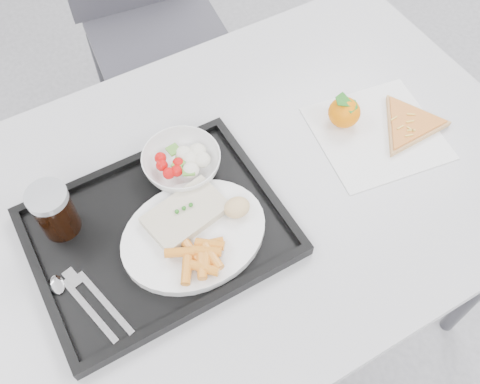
{
  "coord_description": "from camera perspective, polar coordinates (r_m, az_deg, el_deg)",
  "views": [
    {
      "loc": [
        -0.3,
        -0.21,
        1.62
      ],
      "look_at": [
        -0.02,
        0.28,
        0.77
      ],
      "focal_mm": 40.0,
      "sensor_mm": 36.0,
      "label": 1
    }
  ],
  "objects": [
    {
      "name": "chair",
      "position": [
        1.8,
        -9.89,
        18.87
      ],
      "size": [
        0.47,
        0.47,
        0.93
      ],
      "color": "#36353C",
      "rests_on": "ground"
    },
    {
      "name": "cola_glass",
      "position": [
        0.99,
        -19.22,
        -1.86
      ],
      "size": [
        0.07,
        0.07,
        0.11
      ],
      "color": "black",
      "rests_on": "tray"
    },
    {
      "name": "table",
      "position": [
        1.11,
        0.35,
        -1.08
      ],
      "size": [
        1.2,
        0.8,
        0.75
      ],
      "color": "#A5A5A7",
      "rests_on": "ground"
    },
    {
      "name": "napkin",
      "position": [
        1.17,
        14.37,
        6.11
      ],
      "size": [
        0.28,
        0.28,
        0.0
      ],
      "color": "white",
      "rests_on": "table"
    },
    {
      "name": "pizza_slice",
      "position": [
        1.19,
        17.63,
        6.92
      ],
      "size": [
        0.26,
        0.26,
        0.02
      ],
      "color": "tan",
      "rests_on": "napkin"
    },
    {
      "name": "cutlery",
      "position": [
        0.96,
        -16.53,
        -10.64
      ],
      "size": [
        0.1,
        0.17,
        0.01
      ],
      "color": "silver",
      "rests_on": "tray"
    },
    {
      "name": "tangerine",
      "position": [
        1.14,
        11.06,
        8.34
      ],
      "size": [
        0.08,
        0.08,
        0.07
      ],
      "color": "#DB4D00",
      "rests_on": "napkin"
    },
    {
      "name": "salad_bowl",
      "position": [
        1.04,
        -6.23,
        3.08
      ],
      "size": [
        0.15,
        0.15,
        0.05
      ],
      "color": "white",
      "rests_on": "tray"
    },
    {
      "name": "carrot_pile",
      "position": [
        0.93,
        -4.16,
        -6.81
      ],
      "size": [
        0.11,
        0.1,
        0.03
      ],
      "color": "orange",
      "rests_on": "dinner_plate"
    },
    {
      "name": "tray",
      "position": [
        1.0,
        -8.68,
        -4.29
      ],
      "size": [
        0.45,
        0.35,
        0.03
      ],
      "color": "black",
      "rests_on": "table"
    },
    {
      "name": "bread_roll",
      "position": [
        0.97,
        -0.33,
        -1.66
      ],
      "size": [
        0.06,
        0.05,
        0.03
      ],
      "color": "tan",
      "rests_on": "dinner_plate"
    },
    {
      "name": "fish_fillet",
      "position": [
        0.97,
        -5.81,
        -2.34
      ],
      "size": [
        0.16,
        0.11,
        0.03
      ],
      "color": "beige",
      "rests_on": "dinner_plate"
    },
    {
      "name": "dinner_plate",
      "position": [
        0.97,
        -4.93,
        -4.56
      ],
      "size": [
        0.27,
        0.27,
        0.02
      ],
      "color": "white",
      "rests_on": "tray"
    },
    {
      "name": "salad_contents",
      "position": [
        1.03,
        -5.81,
        3.33
      ],
      "size": [
        0.1,
        0.09,
        0.03
      ],
      "color": "red",
      "rests_on": "salad_bowl"
    }
  ]
}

